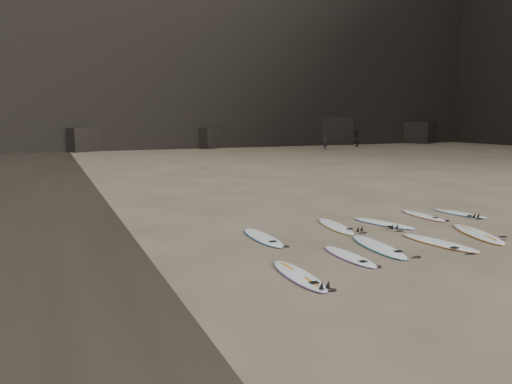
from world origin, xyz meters
TOP-DOWN VIEW (x-y plane):
  - ground at (0.00, 0.00)m, footprint 240.00×240.00m
  - surfboard_0 at (-4.11, -1.22)m, footprint 0.64×2.49m
  - surfboard_1 at (-2.13, -0.33)m, footprint 0.58×2.27m
  - surfboard_2 at (-0.84, 0.18)m, footprint 0.97×2.80m
  - surfboard_3 at (1.07, -0.15)m, footprint 1.06×2.66m
  - surfboard_4 at (2.98, 0.24)m, footprint 1.48×2.86m
  - surfboard_5 at (-3.41, 2.45)m, footprint 0.63×2.59m
  - surfboard_6 at (-0.52, 2.94)m, footprint 0.99×2.61m
  - surfboard_7 at (1.23, 2.67)m, footprint 1.31×2.47m
  - surfboard_8 at (3.42, 3.23)m, footprint 0.62×2.30m
  - surfboard_9 at (5.00, 3.00)m, footprint 0.96×2.29m
  - person_a at (19.54, 37.24)m, footprint 0.71×0.64m
  - person_b at (25.40, 39.85)m, footprint 1.02×1.14m

SIDE VIEW (x-z plane):
  - ground at x=0.00m, z-range 0.00..0.00m
  - surfboard_9 at x=5.00m, z-range 0.00..0.08m
  - surfboard_1 at x=-2.13m, z-range 0.00..0.08m
  - surfboard_8 at x=3.42m, z-range 0.00..0.08m
  - surfboard_7 at x=1.23m, z-range 0.00..0.09m
  - surfboard_0 at x=-4.11m, z-range 0.00..0.09m
  - surfboard_6 at x=-0.52m, z-range 0.00..0.09m
  - surfboard_5 at x=-3.41m, z-range 0.00..0.09m
  - surfboard_3 at x=1.07m, z-range 0.00..0.09m
  - surfboard_2 at x=-0.84m, z-range 0.00..0.10m
  - surfboard_4 at x=2.98m, z-range 0.00..0.10m
  - person_a at x=19.54m, z-range 0.00..1.63m
  - person_b at x=25.40m, z-range 0.00..1.92m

